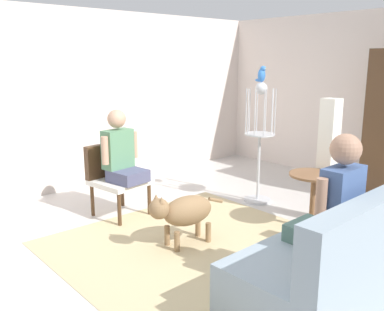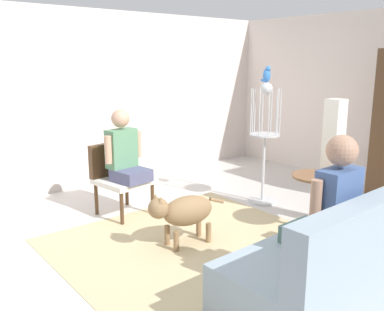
{
  "view_description": "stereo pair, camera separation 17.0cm",
  "coord_description": "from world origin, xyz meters",
  "views": [
    {
      "loc": [
        2.69,
        -2.62,
        1.83
      ],
      "look_at": [
        -0.29,
        -0.0,
        0.92
      ],
      "focal_mm": 39.53,
      "sensor_mm": 36.0,
      "label": 1
    },
    {
      "loc": [
        2.8,
        -2.49,
        1.83
      ],
      "look_at": [
        -0.29,
        -0.0,
        0.92
      ],
      "focal_mm": 39.53,
      "sensor_mm": 36.0,
      "label": 2
    }
  ],
  "objects": [
    {
      "name": "dog",
      "position": [
        -0.34,
        -0.07,
        0.36
      ],
      "size": [
        0.35,
        0.88,
        0.57
      ],
      "color": "olive",
      "rests_on": "ground"
    },
    {
      "name": "person_on_armchair",
      "position": [
        -1.45,
        -0.09,
        0.77
      ],
      "size": [
        0.49,
        0.51,
        0.83
      ],
      "color": "#4F5274"
    },
    {
      "name": "bird_cage_stand",
      "position": [
        -0.74,
        1.54,
        0.77
      ],
      "size": [
        0.38,
        0.38,
        1.55
      ],
      "color": "silver",
      "rests_on": "ground"
    },
    {
      "name": "round_end_table",
      "position": [
        0.27,
        1.26,
        0.4
      ],
      "size": [
        0.54,
        0.54,
        0.63
      ],
      "color": "brown",
      "rests_on": "ground"
    },
    {
      "name": "person_on_couch",
      "position": [
        1.13,
        0.18,
        0.78
      ],
      "size": [
        0.51,
        0.53,
        0.9
      ],
      "color": "#4B6E63"
    },
    {
      "name": "parrot",
      "position": [
        -0.74,
        1.54,
        1.65
      ],
      "size": [
        0.17,
        0.1,
        0.2
      ],
      "color": "blue",
      "rests_on": "bird_cage_stand"
    },
    {
      "name": "area_rug",
      "position": [
        -0.09,
        -0.01,
        0.0
      ],
      "size": [
        2.74,
        2.57,
        0.01
      ],
      "primitive_type": "cube",
      "color": "#C6B284",
      "rests_on": "ground"
    },
    {
      "name": "left_wall",
      "position": [
        -2.91,
        0.3,
        1.26
      ],
      "size": [
        0.12,
        7.37,
        2.53
      ],
      "primitive_type": "cube",
      "color": "silver",
      "rests_on": "ground"
    },
    {
      "name": "ground_plane",
      "position": [
        0.0,
        0.0,
        0.0
      ],
      "size": [
        8.12,
        8.12,
        0.0
      ],
      "primitive_type": "plane",
      "color": "beige"
    },
    {
      "name": "column_lamp",
      "position": [
        0.21,
        1.6,
        0.7
      ],
      "size": [
        0.2,
        0.2,
        1.41
      ],
      "color": "#4C4742",
      "rests_on": "ground"
    },
    {
      "name": "couch",
      "position": [
        1.18,
        0.21,
        0.31
      ],
      "size": [
        0.89,
        1.78,
        0.91
      ],
      "color": "#8EA0AD",
      "rests_on": "ground"
    },
    {
      "name": "armchair",
      "position": [
        -1.59,
        -0.11,
        0.5
      ],
      "size": [
        0.67,
        0.65,
        0.84
      ],
      "color": "#4C331E",
      "rests_on": "ground"
    }
  ]
}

